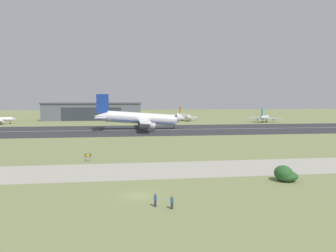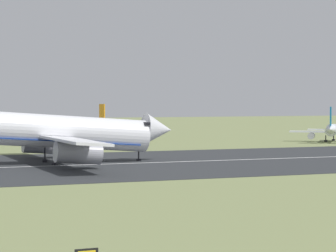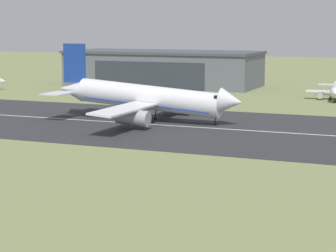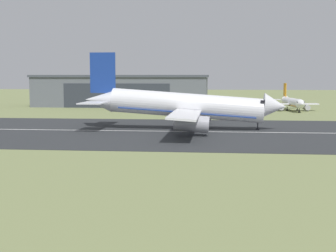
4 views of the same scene
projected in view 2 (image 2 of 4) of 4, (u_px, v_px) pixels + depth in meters
ground_plane at (119, 214)px, 74.44m from camera, size 743.03×743.03×0.00m
runway_strip at (7, 168)px, 125.00m from camera, size 503.03×55.68×0.06m
runway_centreline at (7, 167)px, 125.00m from camera, size 452.72×0.70×0.01m
airplane_landing at (46, 132)px, 131.55m from camera, size 46.10×50.33×17.50m
airplane_parked_west at (332, 130)px, 200.01m from camera, size 19.68×19.28×8.98m
airplane_parked_far_east at (119, 130)px, 201.26m from camera, size 17.77×25.96×9.51m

